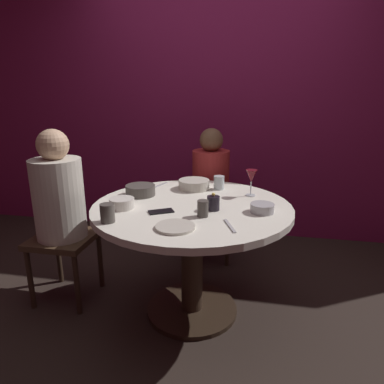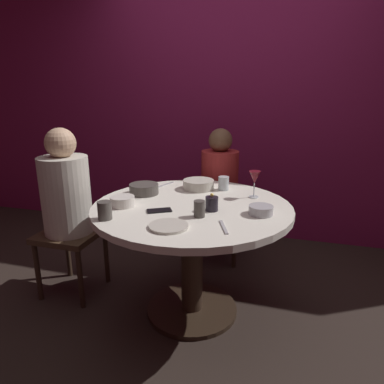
{
  "view_description": "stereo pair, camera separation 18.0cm",
  "coord_description": "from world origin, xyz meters",
  "px_view_note": "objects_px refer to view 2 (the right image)",
  "views": [
    {
      "loc": [
        0.37,
        -1.94,
        1.42
      ],
      "look_at": [
        0.0,
        0.0,
        0.83
      ],
      "focal_mm": 31.85,
      "sensor_mm": 36.0,
      "label": 1
    },
    {
      "loc": [
        0.55,
        -1.9,
        1.42
      ],
      "look_at": [
        0.0,
        0.0,
        0.83
      ],
      "focal_mm": 31.85,
      "sensor_mm": 36.0,
      "label": 2
    }
  ],
  "objects_px": {
    "cell_phone": "(159,210)",
    "bowl_salad_center": "(144,189)",
    "wine_glass": "(255,178)",
    "bowl_serving_large": "(261,210)",
    "seated_diner_left": "(66,195)",
    "cup_by_left_diner": "(105,210)",
    "cup_near_candle": "(199,209)",
    "dinner_plate": "(169,226)",
    "bowl_sauce_side": "(198,184)",
    "cup_by_right_diner": "(224,183)",
    "dining_table": "(192,231)",
    "candle_holder": "(212,204)",
    "seated_diner_back": "(220,180)",
    "bowl_small_white": "(122,201)"
  },
  "relations": [
    {
      "from": "cell_phone",
      "to": "bowl_salad_center",
      "type": "xyz_separation_m",
      "value": [
        -0.23,
        0.3,
        0.03
      ]
    },
    {
      "from": "wine_glass",
      "to": "bowl_serving_large",
      "type": "distance_m",
      "value": 0.34
    },
    {
      "from": "seated_diner_left",
      "to": "cup_by_left_diner",
      "type": "height_order",
      "value": "seated_diner_left"
    },
    {
      "from": "cup_near_candle",
      "to": "cup_by_left_diner",
      "type": "xyz_separation_m",
      "value": [
        -0.48,
        -0.18,
        0.0
      ]
    },
    {
      "from": "dinner_plate",
      "to": "cup_by_left_diner",
      "type": "distance_m",
      "value": 0.37
    },
    {
      "from": "bowl_salad_center",
      "to": "bowl_sauce_side",
      "type": "distance_m",
      "value": 0.39
    },
    {
      "from": "wine_glass",
      "to": "dinner_plate",
      "type": "relative_size",
      "value": 0.86
    },
    {
      "from": "bowl_sauce_side",
      "to": "cup_by_right_diner",
      "type": "xyz_separation_m",
      "value": [
        0.17,
        0.03,
        0.01
      ]
    },
    {
      "from": "dining_table",
      "to": "seated_diner_left",
      "type": "distance_m",
      "value": 0.91
    },
    {
      "from": "candle_holder",
      "to": "wine_glass",
      "type": "relative_size",
      "value": 0.6
    },
    {
      "from": "seated_diner_back",
      "to": "wine_glass",
      "type": "bearing_deg",
      "value": 30.62
    },
    {
      "from": "dining_table",
      "to": "seated_diner_back",
      "type": "xyz_separation_m",
      "value": [
        0.0,
        0.84,
        0.13
      ]
    },
    {
      "from": "bowl_serving_large",
      "to": "bowl_sauce_side",
      "type": "relative_size",
      "value": 0.63
    },
    {
      "from": "candle_holder",
      "to": "bowl_salad_center",
      "type": "xyz_separation_m",
      "value": [
        -0.52,
        0.2,
        -0.01
      ]
    },
    {
      "from": "dinner_plate",
      "to": "bowl_small_white",
      "type": "distance_m",
      "value": 0.45
    },
    {
      "from": "seated_diner_left",
      "to": "cell_phone",
      "type": "relative_size",
      "value": 8.54
    },
    {
      "from": "bowl_small_white",
      "to": "cup_by_right_diner",
      "type": "relative_size",
      "value": 1.54
    },
    {
      "from": "cell_phone",
      "to": "seated_diner_back",
      "type": "bearing_deg",
      "value": 141.67
    },
    {
      "from": "seated_diner_back",
      "to": "bowl_salad_center",
      "type": "height_order",
      "value": "seated_diner_back"
    },
    {
      "from": "seated_diner_left",
      "to": "cup_by_left_diner",
      "type": "bearing_deg",
      "value": -35.7
    },
    {
      "from": "bowl_small_white",
      "to": "bowl_salad_center",
      "type": "bearing_deg",
      "value": 85.62
    },
    {
      "from": "seated_diner_left",
      "to": "cup_near_candle",
      "type": "xyz_separation_m",
      "value": [
        1.0,
        -0.19,
        0.06
      ]
    },
    {
      "from": "dining_table",
      "to": "bowl_salad_center",
      "type": "bearing_deg",
      "value": 161.04
    },
    {
      "from": "dining_table",
      "to": "seated_diner_back",
      "type": "height_order",
      "value": "seated_diner_back"
    },
    {
      "from": "bowl_salad_center",
      "to": "cup_near_candle",
      "type": "bearing_deg",
      "value": -34.22
    },
    {
      "from": "cell_phone",
      "to": "bowl_small_white",
      "type": "bearing_deg",
      "value": -125.96
    },
    {
      "from": "seated_diner_left",
      "to": "cup_by_left_diner",
      "type": "xyz_separation_m",
      "value": [
        0.52,
        -0.37,
        0.07
      ]
    },
    {
      "from": "cup_by_right_diner",
      "to": "seated_diner_back",
      "type": "bearing_deg",
      "value": 104.71
    },
    {
      "from": "bowl_small_white",
      "to": "bowl_sauce_side",
      "type": "height_order",
      "value": "bowl_sauce_side"
    },
    {
      "from": "seated_diner_left",
      "to": "bowl_small_white",
      "type": "height_order",
      "value": "seated_diner_left"
    },
    {
      "from": "seated_diner_back",
      "to": "dinner_plate",
      "type": "relative_size",
      "value": 5.57
    },
    {
      "from": "candle_holder",
      "to": "cell_phone",
      "type": "distance_m",
      "value": 0.31
    },
    {
      "from": "cell_phone",
      "to": "bowl_serving_large",
      "type": "relative_size",
      "value": 1.02
    },
    {
      "from": "cell_phone",
      "to": "cup_by_left_diner",
      "type": "height_order",
      "value": "cup_by_left_diner"
    },
    {
      "from": "seated_diner_back",
      "to": "cup_by_left_diner",
      "type": "relative_size",
      "value": 11.35
    },
    {
      "from": "cup_by_left_diner",
      "to": "bowl_sauce_side",
      "type": "bearing_deg",
      "value": 65.36
    },
    {
      "from": "dining_table",
      "to": "wine_glass",
      "type": "xyz_separation_m",
      "value": [
        0.35,
        0.25,
        0.3
      ]
    },
    {
      "from": "wine_glass",
      "to": "cup_near_candle",
      "type": "relative_size",
      "value": 1.91
    },
    {
      "from": "dinner_plate",
      "to": "bowl_small_white",
      "type": "height_order",
      "value": "bowl_small_white"
    },
    {
      "from": "seated_diner_back",
      "to": "candle_holder",
      "type": "distance_m",
      "value": 0.93
    },
    {
      "from": "bowl_serving_large",
      "to": "cup_near_candle",
      "type": "xyz_separation_m",
      "value": [
        -0.32,
        -0.13,
        0.02
      ]
    },
    {
      "from": "dinner_plate",
      "to": "bowl_sauce_side",
      "type": "distance_m",
      "value": 0.74
    },
    {
      "from": "wine_glass",
      "to": "cell_phone",
      "type": "bearing_deg",
      "value": -139.48
    },
    {
      "from": "seated_diner_back",
      "to": "cup_by_left_diner",
      "type": "distance_m",
      "value": 1.27
    },
    {
      "from": "seated_diner_left",
      "to": "cup_by_right_diner",
      "type": "xyz_separation_m",
      "value": [
        1.02,
        0.38,
        0.07
      ]
    },
    {
      "from": "candle_holder",
      "to": "bowl_small_white",
      "type": "relative_size",
      "value": 0.71
    },
    {
      "from": "dining_table",
      "to": "bowl_serving_large",
      "type": "distance_m",
      "value": 0.47
    },
    {
      "from": "dinner_plate",
      "to": "bowl_salad_center",
      "type": "xyz_separation_m",
      "value": [
        -0.36,
        0.51,
        0.03
      ]
    },
    {
      "from": "candle_holder",
      "to": "dinner_plate",
      "type": "bearing_deg",
      "value": -116.19
    },
    {
      "from": "seated_diner_back",
      "to": "bowl_serving_large",
      "type": "relative_size",
      "value": 8.29
    }
  ]
}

